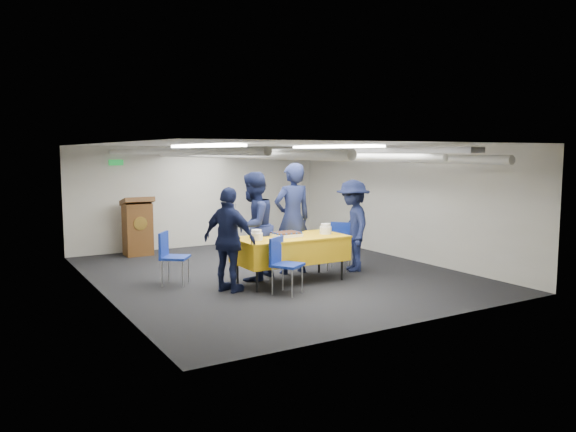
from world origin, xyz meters
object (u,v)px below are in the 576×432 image
object	(u,v)px
sailor_a	(292,219)
sailor_c	(229,240)
sheet_cake	(286,234)
chair_right	(340,241)
sailor_b	(253,226)
sailor_d	(353,226)
podium	(138,226)
chair_near	(282,259)
chair_left	(170,253)
serving_table	(290,249)

from	to	relation	value
sailor_a	sailor_c	world-z (taller)	sailor_a
sheet_cake	chair_right	distance (m)	1.45
sailor_a	sailor_b	bearing A→B (deg)	7.77
chair_right	sailor_d	bearing A→B (deg)	-59.19
podium	chair_near	distance (m)	4.47
chair_right	sailor_c	bearing A→B (deg)	-168.68
podium	sailor_a	size ratio (longest dim) A/B	0.63
sheet_cake	chair_left	xyz separation A→B (m)	(-1.74, 0.82, -0.28)
sailor_a	sailor_b	distance (m)	0.84
chair_right	chair_near	bearing A→B (deg)	-151.02
serving_table	chair_near	xyz separation A→B (m)	(-0.50, -0.60, -0.03)
serving_table	sheet_cake	xyz separation A→B (m)	(-0.06, 0.03, 0.25)
sailor_a	sailor_c	bearing A→B (deg)	24.61
sailor_d	chair_left	bearing A→B (deg)	-79.55
sailor_b	chair_near	bearing A→B (deg)	55.01
serving_table	podium	size ratio (longest dim) A/B	1.49
podium	chair_near	size ratio (longest dim) A/B	1.44
sheet_cake	chair_right	world-z (taller)	chair_right
sailor_a	sailor_c	xyz separation A→B (m)	(-1.54, -0.66, -0.17)
chair_left	sailor_b	size ratio (longest dim) A/B	0.47
sailor_a	chair_near	bearing A→B (deg)	54.35
sailor_c	sailor_d	distance (m)	2.61
sailor_b	sailor_a	bearing A→B (deg)	153.94
chair_left	sailor_a	bearing A→B (deg)	-7.26
sailor_a	sailor_c	size ratio (longest dim) A/B	1.21
chair_near	sailor_d	world-z (taller)	sailor_d
podium	sheet_cake	bearing A→B (deg)	-68.65
chair_near	chair_left	distance (m)	1.94
podium	chair_right	distance (m)	4.38
serving_table	chair_near	size ratio (longest dim) A/B	2.15
serving_table	sailor_b	world-z (taller)	sailor_b
chair_left	sailor_a	distance (m)	2.24
sailor_b	sailor_d	distance (m)	1.92
podium	chair_left	size ratio (longest dim) A/B	1.44
chair_left	sailor_d	xyz separation A→B (m)	(3.24, -0.66, 0.31)
sheet_cake	podium	distance (m)	4.00
chair_right	sailor_a	bearing A→B (deg)	169.93
podium	sailor_d	world-z (taller)	sailor_d
chair_near	sailor_a	world-z (taller)	sailor_a
chair_near	sailor_a	bearing A→B (deg)	52.92
sheet_cake	sailor_a	bearing A→B (deg)	50.63
chair_left	sailor_d	world-z (taller)	sailor_d
serving_table	sailor_d	size ratio (longest dim) A/B	1.12
podium	chair_right	world-z (taller)	podium
chair_right	sailor_d	xyz separation A→B (m)	(0.13, -0.22, 0.31)
serving_table	chair_left	size ratio (longest dim) A/B	2.15
sailor_b	sailor_c	world-z (taller)	sailor_b
chair_left	chair_right	bearing A→B (deg)	-8.11
sheet_cake	sailor_c	distance (m)	1.10
sailor_b	serving_table	bearing A→B (deg)	101.19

